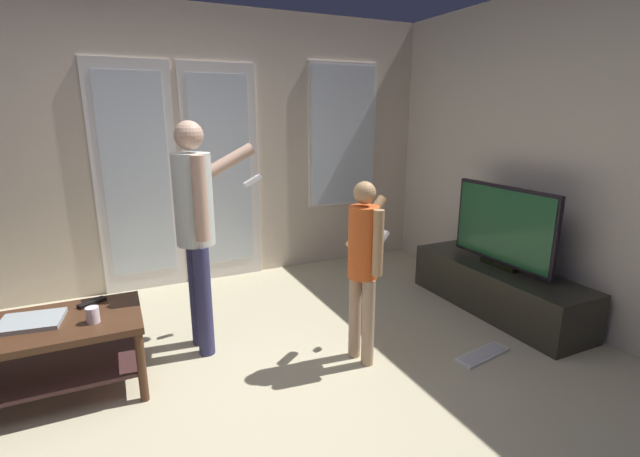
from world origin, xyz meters
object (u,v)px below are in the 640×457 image
(tv_stand, at_px, (497,288))
(loose_keyboard, at_px, (482,355))
(tv_remote_black, at_px, (92,302))
(person_adult, at_px, (197,218))
(coffee_table, at_px, (52,343))
(laptop_closed, at_px, (31,322))
(cup_near_edge, at_px, (93,315))
(flat_screen_tv, at_px, (503,227))
(person_child, at_px, (364,257))

(tv_stand, distance_m, loose_keyboard, 0.86)
(tv_remote_black, bearing_deg, person_adult, -32.41)
(coffee_table, relative_size, laptop_closed, 3.03)
(coffee_table, xyz_separation_m, cup_near_edge, (0.23, -0.10, 0.17))
(laptop_closed, distance_m, tv_remote_black, 0.34)
(loose_keyboard, relative_size, laptop_closed, 1.41)
(flat_screen_tv, distance_m, cup_near_edge, 3.03)
(tv_stand, xyz_separation_m, loose_keyboard, (-0.65, -0.52, -0.18))
(loose_keyboard, height_order, tv_remote_black, tv_remote_black)
(coffee_table, distance_m, tv_remote_black, 0.32)
(person_adult, bearing_deg, flat_screen_tv, -9.61)
(tv_remote_black, bearing_deg, laptop_closed, 172.50)
(person_adult, height_order, loose_keyboard, person_adult)
(person_child, xyz_separation_m, tv_remote_black, (-1.61, 0.59, -0.25))
(laptop_closed, relative_size, cup_near_edge, 3.52)
(laptop_closed, bearing_deg, tv_remote_black, 34.03)
(coffee_table, height_order, tv_stand, coffee_table)
(person_adult, relative_size, cup_near_edge, 17.28)
(coffee_table, bearing_deg, tv_stand, -3.52)
(person_adult, bearing_deg, cup_near_edge, -155.37)
(loose_keyboard, bearing_deg, laptop_closed, 164.40)
(person_adult, relative_size, person_child, 1.30)
(person_adult, xyz_separation_m, tv_remote_black, (-0.68, -0.02, -0.47))
(loose_keyboard, bearing_deg, coffee_table, 164.44)
(tv_stand, xyz_separation_m, person_adult, (-2.36, 0.40, 0.76))
(loose_keyboard, xyz_separation_m, laptop_closed, (-2.69, 0.75, 0.47))
(coffee_table, bearing_deg, tv_remote_black, 39.84)
(cup_near_edge, distance_m, tv_remote_black, 0.29)
(person_adult, relative_size, laptop_closed, 4.91)
(tv_stand, height_order, person_child, person_child)
(tv_stand, height_order, laptop_closed, laptop_closed)
(person_child, height_order, laptop_closed, person_child)
(coffee_table, distance_m, tv_stand, 3.27)
(tv_stand, xyz_separation_m, cup_near_edge, (-3.02, 0.10, 0.32))
(coffee_table, distance_m, loose_keyboard, 2.72)
(tv_remote_black, bearing_deg, coffee_table, -174.40)
(coffee_table, bearing_deg, loose_keyboard, -15.56)
(person_child, bearing_deg, flat_screen_tv, 8.27)
(person_adult, xyz_separation_m, person_child, (0.93, -0.61, -0.22))
(cup_near_edge, bearing_deg, tv_stand, -1.87)
(tv_stand, height_order, cup_near_edge, cup_near_edge)
(tv_stand, height_order, flat_screen_tv, flat_screen_tv)
(coffee_table, xyz_separation_m, flat_screen_tv, (3.25, -0.20, 0.39))
(person_child, height_order, tv_remote_black, person_child)
(tv_stand, bearing_deg, laptop_closed, 176.11)
(person_adult, bearing_deg, person_child, -33.12)
(flat_screen_tv, height_order, person_adult, person_adult)
(person_adult, height_order, laptop_closed, person_adult)
(cup_near_edge, xyz_separation_m, tv_remote_black, (-0.01, 0.28, -0.03))
(person_child, bearing_deg, person_adult, 146.88)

